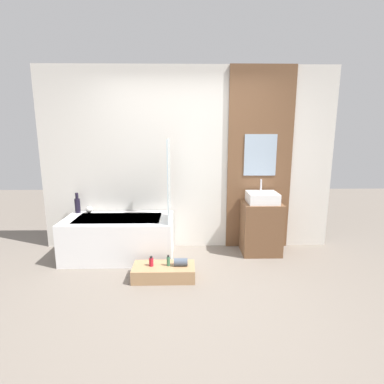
% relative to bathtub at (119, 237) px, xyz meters
% --- Properties ---
extents(ground_plane, '(12.00, 12.00, 0.00)m').
position_rel_bathtub_xyz_m(ground_plane, '(0.94, -1.16, -0.28)').
color(ground_plane, slate).
extents(wall_tiled_back, '(4.20, 0.06, 2.60)m').
position_rel_bathtub_xyz_m(wall_tiled_back, '(0.94, 0.42, 1.02)').
color(wall_tiled_back, silver).
rests_on(wall_tiled_back, ground_plane).
extents(wall_wood_accent, '(0.92, 0.04, 2.60)m').
position_rel_bathtub_xyz_m(wall_wood_accent, '(1.98, 0.36, 1.02)').
color(wall_wood_accent, brown).
rests_on(wall_wood_accent, ground_plane).
extents(bathtub, '(1.45, 0.73, 0.56)m').
position_rel_bathtub_xyz_m(bathtub, '(0.00, 0.00, 0.00)').
color(bathtub, white).
rests_on(bathtub, ground_plane).
extents(glass_shower_screen, '(0.01, 0.48, 1.06)m').
position_rel_bathtub_xyz_m(glass_shower_screen, '(0.70, -0.11, 0.81)').
color(glass_shower_screen, silver).
rests_on(glass_shower_screen, bathtub).
extents(wooden_step_bench, '(0.73, 0.35, 0.16)m').
position_rel_bathtub_xyz_m(wooden_step_bench, '(0.65, -0.63, -0.20)').
color(wooden_step_bench, '#A87F56').
rests_on(wooden_step_bench, ground_plane).
extents(vanity_cabinet, '(0.53, 0.45, 0.73)m').
position_rel_bathtub_xyz_m(vanity_cabinet, '(1.98, 0.12, 0.08)').
color(vanity_cabinet, brown).
rests_on(vanity_cabinet, ground_plane).
extents(sink, '(0.41, 0.38, 0.32)m').
position_rel_bathtub_xyz_m(sink, '(1.98, 0.12, 0.52)').
color(sink, white).
rests_on(sink, vanity_cabinet).
extents(vase_tall_dark, '(0.08, 0.08, 0.29)m').
position_rel_bathtub_xyz_m(vase_tall_dark, '(-0.64, 0.28, 0.40)').
color(vase_tall_dark, black).
rests_on(vase_tall_dark, bathtub).
extents(vase_round_light, '(0.10, 0.10, 0.10)m').
position_rel_bathtub_xyz_m(vase_round_light, '(-0.47, 0.27, 0.33)').
color(vase_round_light, silver).
rests_on(vase_round_light, bathtub).
extents(bottle_soap_primary, '(0.05, 0.05, 0.12)m').
position_rel_bathtub_xyz_m(bottle_soap_primary, '(0.51, -0.63, -0.07)').
color(bottle_soap_primary, '#B21928').
rests_on(bottle_soap_primary, wooden_step_bench).
extents(bottle_soap_secondary, '(0.04, 0.04, 0.13)m').
position_rel_bathtub_xyz_m(bottle_soap_secondary, '(0.71, -0.63, -0.06)').
color(bottle_soap_secondary, '#38704C').
rests_on(bottle_soap_secondary, wooden_step_bench).
extents(towel_roll, '(0.16, 0.09, 0.09)m').
position_rel_bathtub_xyz_m(towel_roll, '(0.85, -0.63, -0.08)').
color(towel_roll, '#4C5666').
rests_on(towel_roll, wooden_step_bench).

